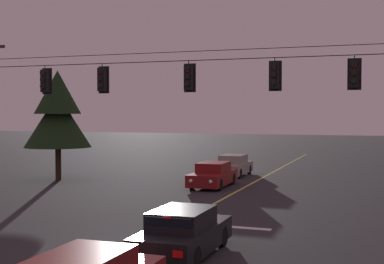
{
  "coord_description": "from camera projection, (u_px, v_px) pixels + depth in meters",
  "views": [
    {
      "loc": [
        7.36,
        -15.21,
        4.21
      ],
      "look_at": [
        0.0,
        5.58,
        3.43
      ],
      "focal_mm": 50.7,
      "sensor_mm": 36.0,
      "label": 1
    }
  ],
  "objects": [
    {
      "name": "traffic_light_right_inner",
      "position": [
        274.0,
        75.0,
        19.85
      ],
      "size": [
        0.48,
        0.41,
        1.22
      ],
      "color": "black"
    },
    {
      "name": "signal_span_assembly",
      "position": [
        183.0,
        119.0,
        21.11
      ],
      "size": [
        20.42,
        0.32,
        7.64
      ],
      "color": "#423021",
      "rests_on": "ground"
    },
    {
      "name": "stop_bar_paint",
      "position": [
        226.0,
        226.0,
        20.05
      ],
      "size": [
        3.4,
        0.36,
        0.01
      ],
      "primitive_type": "cube",
      "color": "silver",
      "rests_on": "ground"
    },
    {
      "name": "lane_centre_stripe",
      "position": [
        226.0,
        197.0,
        26.91
      ],
      "size": [
        0.14,
        60.0,
        0.01
      ],
      "primitive_type": "cube",
      "color": "#D1C64C",
      "rests_on": "ground"
    },
    {
      "name": "traffic_light_rightmost",
      "position": [
        354.0,
        74.0,
        18.91
      ],
      "size": [
        0.48,
        0.41,
        1.22
      ],
      "color": "black"
    },
    {
      "name": "tree_verge_near",
      "position": [
        58.0,
        113.0,
        33.83
      ],
      "size": [
        4.18,
        4.18,
        6.87
      ],
      "color": "#332316",
      "rests_on": "ground"
    },
    {
      "name": "car_oncoming_lead",
      "position": [
        213.0,
        175.0,
        30.87
      ],
      "size": [
        1.8,
        4.42,
        1.39
      ],
      "color": "maroon",
      "rests_on": "ground"
    },
    {
      "name": "ground_plane",
      "position": [
        133.0,
        247.0,
        16.93
      ],
      "size": [
        180.0,
        180.0,
        0.0
      ],
      "primitive_type": "plane",
      "color": "#28282B"
    },
    {
      "name": "traffic_light_leftmost",
      "position": [
        45.0,
        81.0,
        23.14
      ],
      "size": [
        0.48,
        0.41,
        1.22
      ],
      "color": "black"
    },
    {
      "name": "traffic_light_centre",
      "position": [
        189.0,
        77.0,
        20.97
      ],
      "size": [
        0.48,
        0.41,
        1.22
      ],
      "color": "black"
    },
    {
      "name": "car_waiting_near_lane",
      "position": [
        183.0,
        233.0,
        16.01
      ],
      "size": [
        1.8,
        4.33,
        1.39
      ],
      "color": "black",
      "rests_on": "ground"
    },
    {
      "name": "car_oncoming_trailing",
      "position": [
        233.0,
        166.0,
        36.34
      ],
      "size": [
        1.8,
        4.42,
        1.39
      ],
      "color": "gray",
      "rests_on": "ground"
    },
    {
      "name": "traffic_light_left_inner",
      "position": [
        102.0,
        79.0,
        22.23
      ],
      "size": [
        0.48,
        0.41,
        1.22
      ],
      "color": "black"
    }
  ]
}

